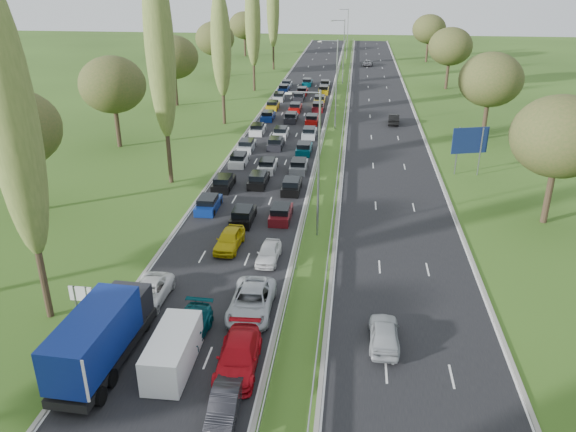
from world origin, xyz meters
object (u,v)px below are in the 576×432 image
(near_car_2, at_px, (148,293))
(white_van_rear, at_px, (174,349))
(blue_lorry, at_px, (103,335))
(info_sign, at_px, (81,297))
(direction_sign, at_px, (470,143))

(near_car_2, xyz_separation_m, white_van_rear, (3.69, -6.11, 0.38))
(blue_lorry, relative_size, info_sign, 4.21)
(near_car_2, bearing_deg, direction_sign, 49.55)
(blue_lorry, height_order, info_sign, blue_lorry)
(blue_lorry, xyz_separation_m, direction_sign, (25.35, 35.33, 1.63))
(blue_lorry, bearing_deg, direction_sign, 57.10)
(blue_lorry, bearing_deg, white_van_rear, 8.55)
(near_car_2, xyz_separation_m, direction_sign, (25.22, 28.83, 2.86))
(near_car_2, height_order, direction_sign, direction_sign)
(direction_sign, bearing_deg, blue_lorry, -125.66)
(white_van_rear, relative_size, direction_sign, 1.02)
(near_car_2, xyz_separation_m, blue_lorry, (-0.13, -6.50, 1.23))
(direction_sign, bearing_deg, info_sign, -133.03)
(near_car_2, height_order, blue_lorry, blue_lorry)
(direction_sign, bearing_deg, near_car_2, -131.18)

